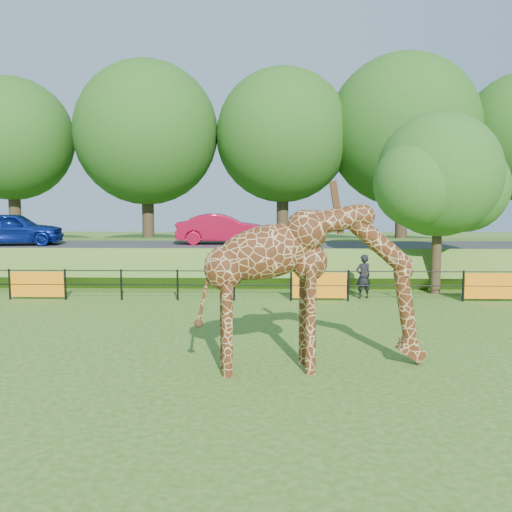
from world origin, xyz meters
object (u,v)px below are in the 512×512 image
object	(u,v)px
car_red	(222,229)
giraffe	(315,287)
visitor	(363,276)
tree_east	(441,179)
car_blue	(13,229)

from	to	relation	value
car_red	giraffe	bearing A→B (deg)	-171.32
visitor	tree_east	world-z (taller)	tree_east
giraffe	tree_east	xyz separation A→B (m)	(5.39, 9.47, 2.50)
giraffe	car_red	distance (m)	14.92
tree_east	car_blue	bearing A→B (deg)	166.73
tree_east	visitor	bearing A→B (deg)	-160.09
visitor	tree_east	xyz separation A→B (m)	(2.98, 1.08, 3.49)
visitor	giraffe	bearing A→B (deg)	53.16
car_blue	car_red	size ratio (longest dim) A/B	1.04
giraffe	visitor	distance (m)	8.79
car_blue	car_red	bearing A→B (deg)	-93.91
car_blue	visitor	world-z (taller)	car_blue
giraffe	car_red	xyz separation A→B (m)	(-3.20, 14.57, 0.34)
car_blue	giraffe	bearing A→B (deg)	-146.24
visitor	tree_east	bearing A→B (deg)	179.10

